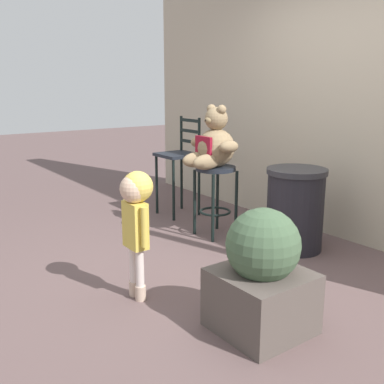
{
  "coord_description": "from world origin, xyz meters",
  "views": [
    {
      "loc": [
        2.61,
        -2.15,
        1.52
      ],
      "look_at": [
        -0.47,
        0.09,
        0.61
      ],
      "focal_mm": 42.51,
      "sensor_mm": 36.0,
      "label": 1
    }
  ],
  "objects_px": {
    "bar_stool_with_teddy": "(215,186)",
    "planter_with_shrub": "(262,276)",
    "bar_chair_empty": "(180,159)",
    "teddy_bear": "(214,145)",
    "child_walking": "(136,208)",
    "trash_bin": "(295,209)"
  },
  "relations": [
    {
      "from": "teddy_bear",
      "to": "trash_bin",
      "type": "distance_m",
      "value": 1.0
    },
    {
      "from": "teddy_bear",
      "to": "bar_stool_with_teddy",
      "type": "bearing_deg",
      "value": 90.0
    },
    {
      "from": "bar_chair_empty",
      "to": "planter_with_shrub",
      "type": "xyz_separation_m",
      "value": [
        2.47,
        -1.08,
        -0.3
      ]
    },
    {
      "from": "trash_bin",
      "to": "planter_with_shrub",
      "type": "distance_m",
      "value": 1.54
    },
    {
      "from": "child_walking",
      "to": "bar_stool_with_teddy",
      "type": "bearing_deg",
      "value": -55.6
    },
    {
      "from": "teddy_bear",
      "to": "child_walking",
      "type": "xyz_separation_m",
      "value": [
        0.77,
        -1.3,
        -0.26
      ]
    },
    {
      "from": "bar_chair_empty",
      "to": "planter_with_shrub",
      "type": "relative_size",
      "value": 1.44
    },
    {
      "from": "planter_with_shrub",
      "to": "trash_bin",
      "type": "bearing_deg",
      "value": 124.02
    },
    {
      "from": "teddy_bear",
      "to": "planter_with_shrub",
      "type": "bearing_deg",
      "value": -29.21
    },
    {
      "from": "bar_stool_with_teddy",
      "to": "planter_with_shrub",
      "type": "height_order",
      "value": "planter_with_shrub"
    },
    {
      "from": "bar_stool_with_teddy",
      "to": "child_walking",
      "type": "distance_m",
      "value": 1.55
    },
    {
      "from": "bar_chair_empty",
      "to": "trash_bin",
      "type": "bearing_deg",
      "value": 6.87
    },
    {
      "from": "trash_bin",
      "to": "planter_with_shrub",
      "type": "bearing_deg",
      "value": -55.98
    },
    {
      "from": "teddy_bear",
      "to": "child_walking",
      "type": "height_order",
      "value": "teddy_bear"
    },
    {
      "from": "bar_stool_with_teddy",
      "to": "bar_chair_empty",
      "type": "xyz_separation_m",
      "value": [
        -0.86,
        0.15,
        0.14
      ]
    },
    {
      "from": "bar_stool_with_teddy",
      "to": "teddy_bear",
      "type": "distance_m",
      "value": 0.42
    },
    {
      "from": "child_walking",
      "to": "trash_bin",
      "type": "xyz_separation_m",
      "value": [
        -0.02,
        1.68,
        -0.29
      ]
    },
    {
      "from": "child_walking",
      "to": "bar_chair_empty",
      "type": "distance_m",
      "value": 2.2
    },
    {
      "from": "trash_bin",
      "to": "bar_stool_with_teddy",
      "type": "bearing_deg",
      "value": -154.95
    },
    {
      "from": "bar_chair_empty",
      "to": "planter_with_shrub",
      "type": "bearing_deg",
      "value": -23.73
    },
    {
      "from": "bar_stool_with_teddy",
      "to": "planter_with_shrub",
      "type": "distance_m",
      "value": 1.86
    },
    {
      "from": "bar_stool_with_teddy",
      "to": "planter_with_shrub",
      "type": "xyz_separation_m",
      "value": [
        1.61,
        -0.93,
        -0.15
      ]
    }
  ]
}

